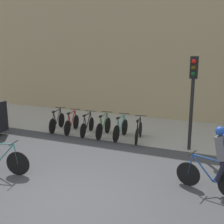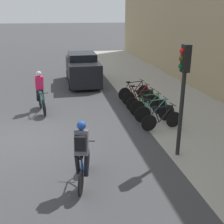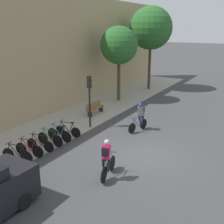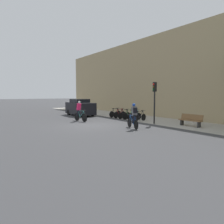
{
  "view_description": "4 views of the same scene",
  "coord_description": "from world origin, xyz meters",
  "px_view_note": "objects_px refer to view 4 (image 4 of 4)",
  "views": [
    {
      "loc": [
        3.29,
        -5.22,
        3.59
      ],
      "look_at": [
        -0.45,
        3.54,
        1.44
      ],
      "focal_mm": 45.0,
      "sensor_mm": 36.0,
      "label": 1
    },
    {
      "loc": [
        9.27,
        1.27,
        4.2
      ],
      "look_at": [
        0.01,
        3.13,
        0.79
      ],
      "focal_mm": 45.0,
      "sensor_mm": 36.0,
      "label": 2
    },
    {
      "loc": [
        -12.04,
        -5.05,
        6.3
      ],
      "look_at": [
        1.13,
        2.6,
        1.61
      ],
      "focal_mm": 45.0,
      "sensor_mm": 36.0,
      "label": 3
    },
    {
      "loc": [
        14.68,
        -7.8,
        2.39
      ],
      "look_at": [
        -0.04,
        2.1,
        0.93
      ],
      "focal_mm": 35.0,
      "sensor_mm": 36.0,
      "label": 4
    }
  ],
  "objects_px": {
    "cyclist_pink": "(79,111)",
    "bench": "(191,120)",
    "parked_bike_5": "(140,117)",
    "parked_car": "(80,108)",
    "parked_bike_4": "(134,116)",
    "parked_bike_0": "(115,113)",
    "parked_bike_1": "(120,114)",
    "parked_bike_2": "(124,115)",
    "traffic_light_pole": "(154,95)",
    "cyclist_grey": "(134,115)",
    "parked_bike_3": "(129,115)"
  },
  "relations": [
    {
      "from": "cyclist_pink",
      "to": "bench",
      "type": "bearing_deg",
      "value": 36.67
    },
    {
      "from": "parked_bike_5",
      "to": "parked_car",
      "type": "bearing_deg",
      "value": -163.99
    },
    {
      "from": "parked_bike_4",
      "to": "parked_bike_0",
      "type": "bearing_deg",
      "value": -179.99
    },
    {
      "from": "parked_bike_1",
      "to": "parked_bike_2",
      "type": "distance_m",
      "value": 0.77
    },
    {
      "from": "parked_bike_2",
      "to": "traffic_light_pole",
      "type": "relative_size",
      "value": 0.49
    },
    {
      "from": "cyclist_pink",
      "to": "parked_bike_1",
      "type": "xyz_separation_m",
      "value": [
        -0.12,
        4.48,
        -0.55
      ]
    },
    {
      "from": "cyclist_pink",
      "to": "traffic_light_pole",
      "type": "bearing_deg",
      "value": 40.66
    },
    {
      "from": "cyclist_grey",
      "to": "parked_bike_3",
      "type": "relative_size",
      "value": 1.04
    },
    {
      "from": "cyclist_pink",
      "to": "traffic_light_pole",
      "type": "distance_m",
      "value": 6.66
    },
    {
      "from": "parked_bike_3",
      "to": "parked_bike_0",
      "type": "bearing_deg",
      "value": -179.99
    },
    {
      "from": "parked_bike_1",
      "to": "bench",
      "type": "distance_m",
      "value": 7.63
    },
    {
      "from": "parked_bike_2",
      "to": "parked_bike_3",
      "type": "distance_m",
      "value": 0.77
    },
    {
      "from": "parked_bike_5",
      "to": "bench",
      "type": "distance_m",
      "value": 4.62
    },
    {
      "from": "parked_bike_4",
      "to": "parked_bike_5",
      "type": "height_order",
      "value": "parked_bike_4"
    },
    {
      "from": "parked_bike_1",
      "to": "traffic_light_pole",
      "type": "relative_size",
      "value": 0.49
    },
    {
      "from": "cyclist_grey",
      "to": "parked_bike_1",
      "type": "bearing_deg",
      "value": 152.16
    },
    {
      "from": "parked_bike_5",
      "to": "parked_car",
      "type": "relative_size",
      "value": 0.38
    },
    {
      "from": "parked_bike_2",
      "to": "parked_bike_5",
      "type": "bearing_deg",
      "value": 0.01
    },
    {
      "from": "parked_bike_1",
      "to": "parked_bike_5",
      "type": "bearing_deg",
      "value": -0.01
    },
    {
      "from": "cyclist_grey",
      "to": "traffic_light_pole",
      "type": "xyz_separation_m",
      "value": [
        -1.08,
        3.01,
        1.38
      ]
    },
    {
      "from": "cyclist_pink",
      "to": "cyclist_grey",
      "type": "bearing_deg",
      "value": 11.58
    },
    {
      "from": "parked_bike_5",
      "to": "parked_bike_1",
      "type": "bearing_deg",
      "value": 179.99
    },
    {
      "from": "parked_bike_1",
      "to": "parked_car",
      "type": "bearing_deg",
      "value": -154.29
    },
    {
      "from": "parked_bike_3",
      "to": "parked_bike_4",
      "type": "distance_m",
      "value": 0.77
    },
    {
      "from": "traffic_light_pole",
      "to": "bench",
      "type": "height_order",
      "value": "traffic_light_pole"
    },
    {
      "from": "parked_bike_0",
      "to": "parked_bike_3",
      "type": "xyz_separation_m",
      "value": [
        2.3,
        0.0,
        0.01
      ]
    },
    {
      "from": "parked_bike_2",
      "to": "cyclist_grey",
      "type": "bearing_deg",
      "value": -31.1
    },
    {
      "from": "parked_bike_3",
      "to": "parked_bike_5",
      "type": "height_order",
      "value": "parked_bike_3"
    },
    {
      "from": "cyclist_grey",
      "to": "parked_bike_5",
      "type": "xyz_separation_m",
      "value": [
        -3.08,
        3.24,
        -0.56
      ]
    },
    {
      "from": "parked_bike_5",
      "to": "cyclist_pink",
      "type": "bearing_deg",
      "value": -123.38
    },
    {
      "from": "parked_bike_0",
      "to": "cyclist_pink",
      "type": "bearing_deg",
      "value": -78.85
    },
    {
      "from": "parked_bike_4",
      "to": "bench",
      "type": "distance_m",
      "value": 5.37
    },
    {
      "from": "parked_bike_1",
      "to": "parked_bike_3",
      "type": "distance_m",
      "value": 1.53
    },
    {
      "from": "parked_bike_2",
      "to": "parked_car",
      "type": "relative_size",
      "value": 0.38
    },
    {
      "from": "parked_bike_1",
      "to": "traffic_light_pole",
      "type": "distance_m",
      "value": 5.42
    },
    {
      "from": "parked_bike_2",
      "to": "parked_bike_4",
      "type": "bearing_deg",
      "value": 0.06
    },
    {
      "from": "cyclist_grey",
      "to": "parked_bike_5",
      "type": "relative_size",
      "value": 1.07
    },
    {
      "from": "cyclist_grey",
      "to": "bench",
      "type": "height_order",
      "value": "cyclist_grey"
    },
    {
      "from": "parked_bike_2",
      "to": "parked_bike_5",
      "type": "height_order",
      "value": "parked_bike_5"
    },
    {
      "from": "cyclist_pink",
      "to": "cyclist_grey",
      "type": "height_order",
      "value": "cyclist_pink"
    },
    {
      "from": "parked_bike_4",
      "to": "bench",
      "type": "relative_size",
      "value": 0.91
    },
    {
      "from": "parked_bike_3",
      "to": "parked_bike_5",
      "type": "relative_size",
      "value": 1.03
    },
    {
      "from": "parked_bike_1",
      "to": "bench",
      "type": "bearing_deg",
      "value": 8.0
    },
    {
      "from": "parked_bike_4",
      "to": "parked_bike_5",
      "type": "xyz_separation_m",
      "value": [
        0.77,
        -0.0,
        -0.02
      ]
    },
    {
      "from": "parked_bike_2",
      "to": "traffic_light_pole",
      "type": "distance_m",
      "value": 4.72
    },
    {
      "from": "parked_bike_3",
      "to": "bench",
      "type": "bearing_deg",
      "value": 9.99
    },
    {
      "from": "parked_bike_2",
      "to": "bench",
      "type": "height_order",
      "value": "parked_bike_2"
    },
    {
      "from": "parked_bike_1",
      "to": "parked_bike_4",
      "type": "relative_size",
      "value": 0.98
    },
    {
      "from": "cyclist_grey",
      "to": "parked_bike_5",
      "type": "height_order",
      "value": "cyclist_grey"
    },
    {
      "from": "parked_bike_2",
      "to": "parked_bike_4",
      "type": "xyz_separation_m",
      "value": [
        1.53,
        0.0,
        0.02
      ]
    }
  ]
}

